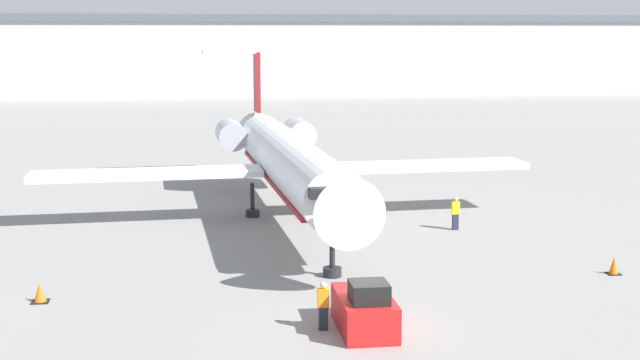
% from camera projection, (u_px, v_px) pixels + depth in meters
% --- Properties ---
extents(ground_plane, '(600.00, 600.00, 0.00)m').
position_uv_depth(ground_plane, '(369.00, 332.00, 31.14)').
color(ground_plane, gray).
extents(terminal_building, '(180.00, 16.80, 13.22)m').
position_uv_depth(terminal_building, '(229.00, 55.00, 147.27)').
color(terminal_building, '#B2B2B7').
rests_on(terminal_building, ground).
extents(airplane_main, '(28.10, 30.47, 9.13)m').
position_uv_depth(airplane_main, '(287.00, 158.00, 49.87)').
color(airplane_main, silver).
rests_on(airplane_main, ground).
extents(pushback_tug, '(1.84, 3.69, 1.97)m').
position_uv_depth(pushback_tug, '(365.00, 310.00, 31.24)').
color(pushback_tug, '#B21919').
rests_on(pushback_tug, ground).
extents(worker_near_tug, '(0.40, 0.24, 1.75)m').
position_uv_depth(worker_near_tug, '(323.00, 305.00, 31.24)').
color(worker_near_tug, '#232838').
rests_on(worker_near_tug, ground).
extents(worker_by_wing, '(0.40, 0.25, 1.78)m').
position_uv_depth(worker_by_wing, '(456.00, 213.00, 47.19)').
color(worker_by_wing, '#232838').
rests_on(worker_by_wing, ground).
extents(traffic_cone_left, '(0.66, 0.66, 0.78)m').
position_uv_depth(traffic_cone_left, '(40.00, 293.00, 34.57)').
color(traffic_cone_left, black).
rests_on(traffic_cone_left, ground).
extents(traffic_cone_right, '(0.56, 0.56, 0.77)m').
position_uv_depth(traffic_cone_right, '(614.00, 266.00, 38.59)').
color(traffic_cone_right, black).
rests_on(traffic_cone_right, ground).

